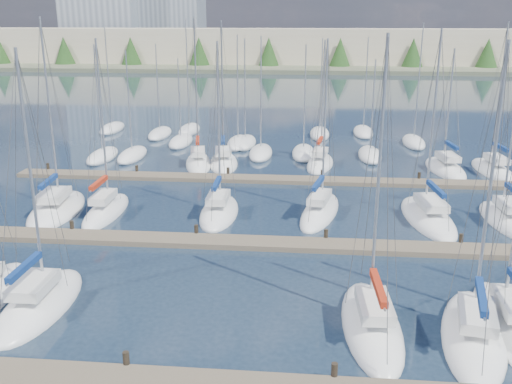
# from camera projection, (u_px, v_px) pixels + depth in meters

# --- Properties ---
(ground) EXTENTS (400.00, 400.00, 0.00)m
(ground) POSITION_uv_depth(u_px,v_px,m) (288.00, 119.00, 76.12)
(ground) COLOR #223144
(ground) RESTS_ON ground
(dock_mid) EXTENTS (44.00, 1.93, 1.10)m
(dock_mid) POSITION_uv_depth(u_px,v_px,m) (259.00, 243.00, 34.25)
(dock_mid) COLOR #6B5E4C
(dock_mid) RESTS_ON ground
(dock_far) EXTENTS (44.00, 1.93, 1.10)m
(dock_far) POSITION_uv_depth(u_px,v_px,m) (274.00, 179.00, 47.57)
(dock_far) COLOR #6B5E4C
(dock_far) RESTS_ON ground
(sailboat_i) EXTENTS (2.22, 7.61, 12.61)m
(sailboat_i) POSITION_uv_depth(u_px,v_px,m) (106.00, 211.00, 39.75)
(sailboat_i) COLOR white
(sailboat_i) RESTS_ON ground
(sailboat_d) EXTENTS (2.88, 8.24, 13.35)m
(sailboat_d) POSITION_uv_depth(u_px,v_px,m) (372.00, 325.00, 25.16)
(sailboat_d) COLOR white
(sailboat_d) RESTS_ON ground
(sailboat_p) EXTENTS (3.20, 7.11, 11.93)m
(sailboat_p) POSITION_uv_depth(u_px,v_px,m) (320.00, 163.00, 52.57)
(sailboat_p) COLOR white
(sailboat_p) RESTS_ON ground
(sailboat_k) EXTENTS (3.85, 8.49, 12.59)m
(sailboat_k) POSITION_uv_depth(u_px,v_px,m) (320.00, 211.00, 39.71)
(sailboat_k) COLOR white
(sailboat_k) RESTS_ON ground
(sailboat_n) EXTENTS (3.71, 7.94, 13.87)m
(sailboat_n) POSITION_uv_depth(u_px,v_px,m) (198.00, 163.00, 52.75)
(sailboat_n) COLOR white
(sailboat_n) RESTS_ON ground
(sailboat_o) EXTENTS (3.65, 7.49, 13.59)m
(sailboat_o) POSITION_uv_depth(u_px,v_px,m) (224.00, 163.00, 52.88)
(sailboat_o) COLOR white
(sailboat_o) RESTS_ON ground
(sailboat_c) EXTENTS (2.84, 7.56, 12.71)m
(sailboat_c) POSITION_uv_depth(u_px,v_px,m) (40.00, 304.00, 26.98)
(sailboat_c) COLOR white
(sailboat_c) RESTS_ON ground
(sailboat_r) EXTENTS (3.18, 8.45, 13.56)m
(sailboat_r) POSITION_uv_depth(u_px,v_px,m) (493.00, 171.00, 50.15)
(sailboat_r) COLOR white
(sailboat_r) RESTS_ON ground
(sailboat_j) EXTENTS (2.66, 7.32, 12.42)m
(sailboat_j) POSITION_uv_depth(u_px,v_px,m) (219.00, 212.00, 39.60)
(sailboat_j) COLOR white
(sailboat_j) RESTS_ON ground
(sailboat_l) EXTENTS (3.73, 9.04, 13.25)m
(sailboat_l) POSITION_uv_depth(u_px,v_px,m) (428.00, 217.00, 38.58)
(sailboat_l) COLOR white
(sailboat_l) RESTS_ON ground
(sailboat_h) EXTENTS (4.06, 8.63, 13.94)m
(sailboat_h) POSITION_uv_depth(u_px,v_px,m) (57.00, 209.00, 40.16)
(sailboat_h) COLOR white
(sailboat_h) RESTS_ON ground
(sailboat_m) EXTENTS (2.72, 7.59, 10.68)m
(sailboat_m) POSITION_uv_depth(u_px,v_px,m) (505.00, 220.00, 38.10)
(sailboat_m) COLOR white
(sailboat_m) RESTS_ON ground
(sailboat_f) EXTENTS (2.48, 8.16, 11.76)m
(sailboat_f) POSITION_uv_depth(u_px,v_px,m) (507.00, 323.00, 25.30)
(sailboat_f) COLOR white
(sailboat_f) RESTS_ON ground
(sailboat_q) EXTENTS (3.54, 7.96, 11.33)m
(sailboat_q) POSITION_uv_depth(u_px,v_px,m) (445.00, 169.00, 50.82)
(sailboat_q) COLOR white
(sailboat_q) RESTS_ON ground
(sailboat_e) EXTENTS (4.21, 8.59, 13.13)m
(sailboat_e) POSITION_uv_depth(u_px,v_px,m) (473.00, 334.00, 24.39)
(sailboat_e) COLOR white
(sailboat_e) RESTS_ON ground
(distant_boats) EXTENTS (36.93, 20.75, 13.30)m
(distant_boats) POSITION_uv_depth(u_px,v_px,m) (242.00, 142.00, 60.99)
(distant_boats) COLOR #9EA0A5
(distant_boats) RESTS_ON ground
(shoreline) EXTENTS (400.00, 60.00, 38.00)m
(shoreline) POSITION_uv_depth(u_px,v_px,m) (254.00, 37.00, 160.47)
(shoreline) COLOR #666B51
(shoreline) RESTS_ON ground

